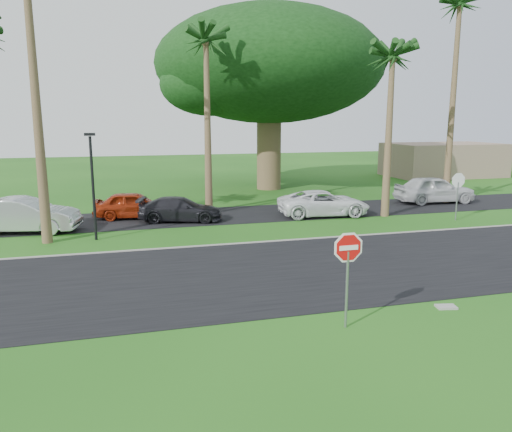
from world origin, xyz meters
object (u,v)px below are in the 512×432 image
object	(u,v)px
car_red	(134,205)
car_pickup	(434,190)
stop_sign_far	(458,187)
car_dark	(180,210)
stop_sign_near	(348,260)
car_silver	(24,216)
car_minivan	(324,203)

from	to	relation	value
car_red	car_pickup	distance (m)	18.40
car_red	car_pickup	size ratio (longest dim) A/B	0.84
stop_sign_far	car_dark	world-z (taller)	stop_sign_far
stop_sign_near	car_silver	bearing A→B (deg)	125.20
car_minivan	stop_sign_near	bearing A→B (deg)	163.90
stop_sign_far	stop_sign_near	bearing A→B (deg)	43.73
car_red	car_minivan	xyz separation A→B (m)	(10.01, -2.02, -0.02)
stop_sign_near	car_pickup	bearing A→B (deg)	49.55
car_red	car_dark	distance (m)	2.69
stop_sign_far	car_minivan	xyz separation A→B (m)	(-6.21, 2.92, -1.09)
car_minivan	car_red	bearing A→B (deg)	83.28
stop_sign_far	car_dark	bearing A→B (deg)	-14.17
car_silver	car_red	size ratio (longest dim) A/B	1.18
stop_sign_near	car_silver	xyz separation A→B (m)	(-9.74, 13.81, -0.96)
stop_sign_near	car_silver	size ratio (longest dim) A/B	0.53
stop_sign_far	car_minivan	bearing A→B (deg)	-25.14
stop_sign_near	car_dark	world-z (taller)	stop_sign_near
stop_sign_far	car_pickup	xyz separation A→B (m)	(2.18, 5.05, -0.93)
car_silver	car_red	distance (m)	5.45
car_pickup	car_silver	bearing A→B (deg)	99.90
car_dark	car_minivan	distance (m)	7.75
stop_sign_far	car_silver	xyz separation A→B (m)	(-21.24, 2.81, -0.96)
car_dark	stop_sign_near	bearing A→B (deg)	-156.26
stop_sign_near	car_dark	size ratio (longest dim) A/B	0.61
car_silver	car_minivan	xyz separation A→B (m)	(15.03, 0.11, -0.12)
stop_sign_far	car_dark	xyz separation A→B (m)	(-13.94, 3.52, -1.15)
car_red	car_dark	world-z (taller)	car_red
stop_sign_far	car_pickup	world-z (taller)	stop_sign_far
car_dark	car_pickup	xyz separation A→B (m)	(16.12, 1.53, 0.22)
stop_sign_far	car_silver	size ratio (longest dim) A/B	0.53
car_pickup	car_minivan	bearing A→B (deg)	108.68
car_silver	car_minivan	bearing A→B (deg)	-77.97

